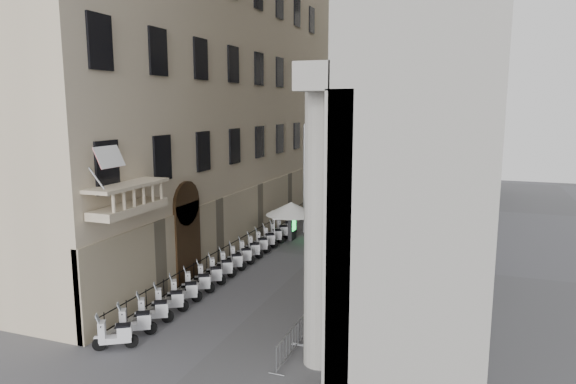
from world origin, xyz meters
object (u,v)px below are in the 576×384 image
Objects in this scene: scooter_0 at (116,349)px; security_tent at (298,211)px; info_kiosk at (292,226)px; pedestrian_a at (331,232)px; street_lamp at (309,168)px; pedestrian_b at (387,203)px.

security_tent reaches higher than scooter_0.
scooter_0 is 18.30m from info_kiosk.
info_kiosk reaches higher than pedestrian_a.
pedestrian_a is at bearing -44.64° from scooter_0.
scooter_0 is 0.18× the size of street_lamp.
pedestrian_a is at bearing -14.23° from info_kiosk.
security_tent reaches higher than info_kiosk.
info_kiosk reaches higher than pedestrian_b.
security_tent is 2.69m from pedestrian_a.
street_lamp is at bearing 85.64° from pedestrian_b.
street_lamp is 4.63m from info_kiosk.
security_tent reaches higher than pedestrian_b.
scooter_0 is at bearing -113.76° from street_lamp.
security_tent is 0.43× the size of street_lamp.
pedestrian_b is (1.82, 12.41, -0.03)m from pedestrian_a.
info_kiosk is at bearing -34.60° from scooter_0.
street_lamp is 4.26× the size of pedestrian_b.
pedestrian_a is (2.26, 0.38, -1.42)m from security_tent.
security_tent is at bearing 94.30° from pedestrian_b.
street_lamp is at bearing -35.36° from scooter_0.
scooter_0 is 17.34m from security_tent.
scooter_0 is 30.44m from pedestrian_b.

